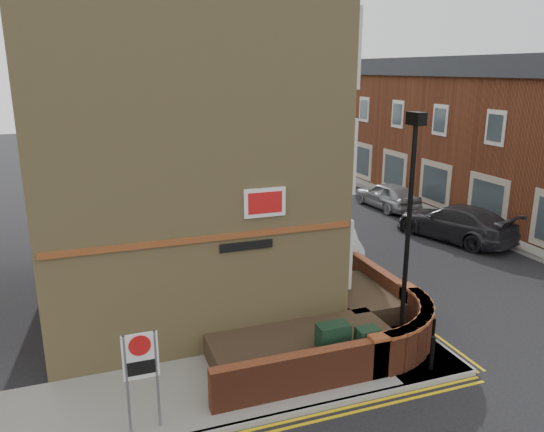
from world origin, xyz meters
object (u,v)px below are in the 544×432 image
at_px(lamppost, 408,239).
at_px(zone_sign, 141,364).
at_px(utility_cabinet_large, 333,346).
at_px(silver_car_near, 337,240).

relative_size(lamppost, zone_sign, 2.86).
bearing_deg(lamppost, zone_sign, -173.93).
bearing_deg(utility_cabinet_large, silver_car_near, 62.84).
height_order(lamppost, silver_car_near, lamppost).
bearing_deg(zone_sign, lamppost, 6.07).
distance_m(utility_cabinet_large, zone_sign, 4.86).
height_order(zone_sign, silver_car_near, zone_sign).
bearing_deg(utility_cabinet_large, lamppost, -3.01).
relative_size(utility_cabinet_large, zone_sign, 0.55).
distance_m(lamppost, utility_cabinet_large, 3.24).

